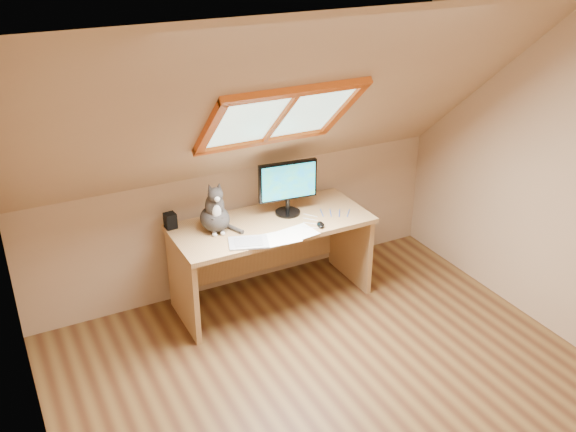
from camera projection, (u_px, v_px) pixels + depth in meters
ground at (355, 410)px, 4.01m from camera, size 3.50×3.50×0.00m
room_shell at (378, 210)px, 3.32m from camera, size 3.52×3.52×2.41m
desk at (268, 243)px, 5.00m from camera, size 1.51×0.66×0.69m
monitor at (288, 184)px, 4.87m from camera, size 0.46×0.20×0.43m
cat at (215, 213)px, 4.66m from camera, size 0.25×0.28×0.39m
desk_speaker at (170, 221)px, 4.74m from camera, size 0.09×0.09×0.12m
graphics_tablet at (249, 243)px, 4.54m from camera, size 0.33×0.28×0.01m
mouse at (321, 225)px, 4.77m from camera, size 0.09×0.11×0.03m
papers at (284, 236)px, 4.64m from camera, size 0.33×0.27×0.00m
cables at (326, 216)px, 4.93m from camera, size 0.51×0.26×0.01m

